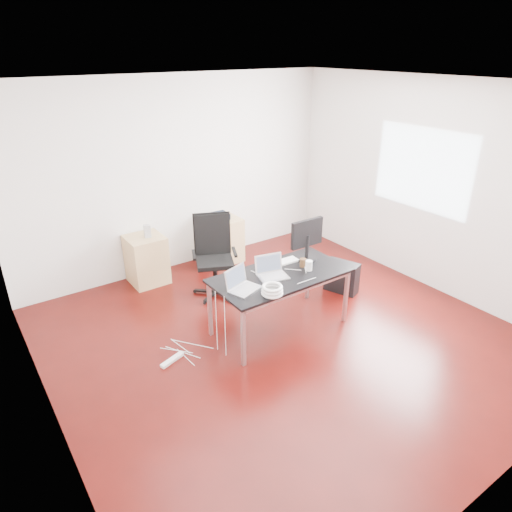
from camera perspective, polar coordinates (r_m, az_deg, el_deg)
room_shell at (r=4.82m, az=4.11°, el=3.82°), size 5.00×5.00×5.00m
desk at (r=5.29m, az=3.04°, el=-2.80°), size 1.60×0.80×0.73m
office_chair at (r=6.15m, az=-5.30°, el=0.54°), size 0.64×0.65×1.08m
filing_cabinet_left at (r=6.68m, az=-13.51°, el=-0.43°), size 0.50×0.50×0.70m
filing_cabinet_right at (r=7.19m, az=-4.14°, el=2.07°), size 0.50×0.50×0.70m
pc_tower at (r=6.41m, az=10.68°, el=-2.57°), size 0.35×0.49×0.44m
wastebasket at (r=7.02m, az=-6.39°, el=-0.50°), size 0.31×0.31×0.28m
power_strip at (r=5.17m, az=-10.44°, el=-12.66°), size 0.30×0.15×0.04m
laptop_left at (r=4.93m, az=-1.82°, el=-3.55°), size 0.39×0.34×0.23m
laptop_right at (r=5.20m, az=1.98°, el=-1.94°), size 0.38×0.32×0.23m
monitor at (r=5.55m, az=6.37°, el=2.32°), size 0.45×0.26×0.51m
keyboard at (r=5.52m, az=3.18°, el=-0.82°), size 0.45×0.17×0.02m
cup_white at (r=5.36m, az=6.62°, el=-1.19°), size 0.09×0.09×0.12m
cup_brown at (r=5.45m, az=5.88°, el=-0.82°), size 0.10×0.10×0.10m
cable_coil at (r=4.82m, az=2.04°, el=-4.27°), size 0.24×0.24×0.11m
power_adapter at (r=5.00m, az=2.67°, el=-3.64°), size 0.08×0.08×0.03m
speaker at (r=6.49m, az=-13.43°, el=3.05°), size 0.11×0.10×0.18m
navy_garment at (r=7.03m, az=-4.75°, el=4.97°), size 0.31×0.25×0.09m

